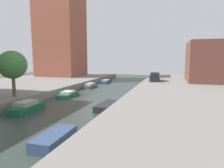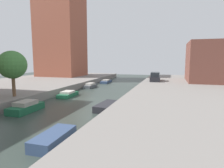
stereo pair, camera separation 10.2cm
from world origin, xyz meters
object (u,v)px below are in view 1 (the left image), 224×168
at_px(street_tree_2, 12,65).
at_px(moored_boat_right_2, 108,106).
at_px(apartment_tower_far, 61,33).
at_px(moored_boat_right_1, 55,138).
at_px(moored_boat_left_4, 90,86).
at_px(moored_boat_left_5, 106,81).
at_px(parked_car, 155,77).
at_px(low_block_right, 216,62).
at_px(moored_boat_left_2, 26,107).
at_px(moored_boat_left_3, 68,94).

relative_size(street_tree_2, moored_boat_right_2, 1.33).
bearing_deg(apartment_tower_far, moored_boat_right_1, -59.04).
relative_size(moored_boat_left_4, moored_boat_left_5, 0.73).
bearing_deg(street_tree_2, apartment_tower_far, 110.62).
bearing_deg(street_tree_2, parked_car, 55.58).
bearing_deg(parked_car, moored_boat_left_5, 167.85).
bearing_deg(low_block_right, street_tree_2, -137.62).
bearing_deg(low_block_right, moored_boat_left_5, 179.85).
bearing_deg(parked_car, moored_boat_left_2, -115.85).
distance_m(street_tree_2, moored_boat_right_1, 12.97).
bearing_deg(street_tree_2, low_block_right, 42.38).
bearing_deg(moored_boat_right_1, moored_boat_left_4, 108.13).
bearing_deg(moored_boat_right_1, apartment_tower_far, 120.96).
height_order(street_tree_2, moored_boat_right_2, street_tree_2).
height_order(moored_boat_left_4, moored_boat_right_1, moored_boat_left_4).
bearing_deg(moored_boat_left_4, moored_boat_left_5, 87.43).
bearing_deg(moored_boat_right_2, street_tree_2, -173.09).
xyz_separation_m(moored_boat_left_4, moored_boat_left_5, (0.35, 7.78, -0.06)).
xyz_separation_m(parked_car, moored_boat_left_5, (-10.67, 2.30, -1.41)).
relative_size(apartment_tower_far, low_block_right, 1.98).
height_order(street_tree_2, moored_boat_left_3, street_tree_2).
height_order(moored_boat_left_3, moored_boat_left_4, moored_boat_left_4).
xyz_separation_m(low_block_right, moored_boat_right_1, (-14.59, -29.61, -4.32)).
xyz_separation_m(street_tree_2, moored_boat_right_2, (10.56, 1.28, -4.16)).
xyz_separation_m(moored_boat_left_2, moored_boat_left_4, (-0.37, 16.51, -0.09)).
height_order(moored_boat_left_5, moored_boat_right_2, moored_boat_left_5).
xyz_separation_m(apartment_tower_far, street_tree_2, (9.46, -25.14, -6.89)).
bearing_deg(moored_boat_right_2, moored_boat_left_2, -157.16).
height_order(apartment_tower_far, moored_boat_left_5, apartment_tower_far).
height_order(street_tree_2, moored_boat_right_1, street_tree_2).
height_order(moored_boat_left_2, moored_boat_left_3, moored_boat_left_2).
distance_m(apartment_tower_far, parked_car, 25.69).
height_order(moored_boat_left_2, moored_boat_right_2, moored_boat_left_2).
bearing_deg(moored_boat_left_5, moored_boat_left_4, -92.57).
bearing_deg(moored_boat_left_2, moored_boat_right_2, 22.84).
xyz_separation_m(apartment_tower_far, moored_boat_left_2, (12.61, -26.98, -10.93)).
distance_m(moored_boat_left_2, moored_boat_left_3, 7.97).
bearing_deg(moored_boat_left_3, low_block_right, 37.25).
relative_size(apartment_tower_far, moored_boat_left_4, 6.51).
relative_size(apartment_tower_far, parked_car, 4.39).
xyz_separation_m(street_tree_2, moored_boat_left_3, (3.15, 6.13, -4.16)).
distance_m(street_tree_2, moored_boat_left_4, 15.49).
xyz_separation_m(moored_boat_left_2, moored_boat_left_3, (-0.00, 7.97, -0.12)).
relative_size(low_block_right, street_tree_2, 2.08).
bearing_deg(street_tree_2, moored_boat_left_5, 82.05).
bearing_deg(moored_boat_left_2, parked_car, 64.15).
xyz_separation_m(apartment_tower_far, moored_boat_left_3, (12.61, -19.01, -11.05)).
bearing_deg(moored_boat_left_5, street_tree_2, -97.95).
height_order(parked_car, moored_boat_left_2, parked_car).
height_order(low_block_right, moored_boat_left_4, low_block_right).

